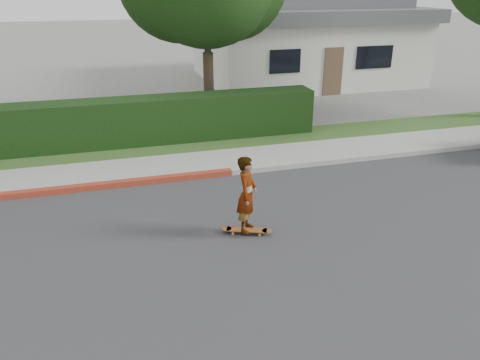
{
  "coord_description": "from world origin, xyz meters",
  "views": [
    {
      "loc": [
        -1.94,
        -7.09,
        4.79
      ],
      "look_at": [
        0.49,
        1.43,
        1.0
      ],
      "focal_mm": 35.0,
      "sensor_mm": 36.0,
      "label": 1
    }
  ],
  "objects": [
    {
      "name": "ground",
      "position": [
        0.0,
        0.0,
        0.0
      ],
      "size": [
        120.0,
        120.0,
        0.0
      ],
      "primitive_type": "plane",
      "color": "slate",
      "rests_on": "ground"
    },
    {
      "name": "road",
      "position": [
        0.0,
        0.0,
        0.01
      ],
      "size": [
        60.0,
        8.0,
        0.01
      ],
      "primitive_type": "cube",
      "color": "#2D2D30",
      "rests_on": "ground"
    },
    {
      "name": "curb_far",
      "position": [
        0.0,
        4.1,
        0.07
      ],
      "size": [
        60.0,
        0.2,
        0.15
      ],
      "primitive_type": "cube",
      "color": "#9E9E99",
      "rests_on": "ground"
    },
    {
      "name": "sidewalk_far",
      "position": [
        0.0,
        5.0,
        0.06
      ],
      "size": [
        60.0,
        1.6,
        0.12
      ],
      "primitive_type": "cube",
      "color": "gray",
      "rests_on": "ground"
    },
    {
      "name": "planting_strip",
      "position": [
        0.0,
        6.6,
        0.05
      ],
      "size": [
        60.0,
        1.6,
        0.1
      ],
      "primitive_type": "cube",
      "color": "#2D4C1E",
      "rests_on": "ground"
    },
    {
      "name": "hedge",
      "position": [
        -3.0,
        7.2,
        0.75
      ],
      "size": [
        15.0,
        1.0,
        1.5
      ],
      "primitive_type": "cube",
      "color": "black",
      "rests_on": "ground"
    },
    {
      "name": "house",
      "position": [
        8.0,
        16.0,
        2.1
      ],
      "size": [
        10.6,
        8.6,
        4.3
      ],
      "color": "beige",
      "rests_on": "ground"
    },
    {
      "name": "skateboard",
      "position": [
        0.49,
        0.93,
        0.09
      ],
      "size": [
        1.03,
        0.57,
        0.1
      ],
      "rotation": [
        0.0,
        0.0,
        -0.38
      ],
      "color": "orange",
      "rests_on": "ground"
    },
    {
      "name": "skateboarder",
      "position": [
        0.49,
        0.93,
        0.9
      ],
      "size": [
        0.62,
        0.69,
        1.59
      ],
      "primitive_type": "imported",
      "rotation": [
        0.0,
        0.0,
        1.06
      ],
      "color": "white",
      "rests_on": "skateboard"
    }
  ]
}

